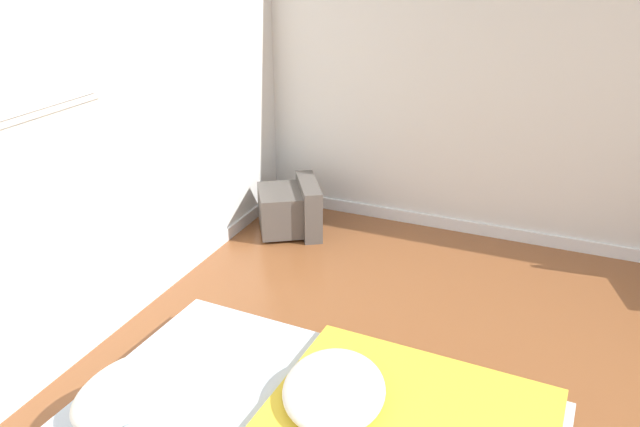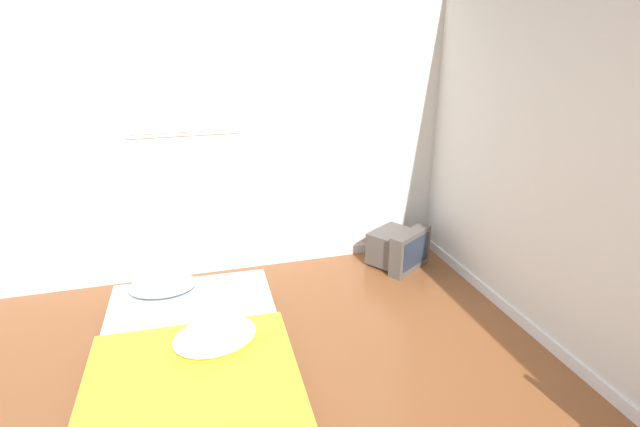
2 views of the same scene
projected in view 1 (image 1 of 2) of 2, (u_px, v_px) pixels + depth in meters
The scene contains 1 object.
crt_tv at pixel (292, 208), 4.53m from camera, with size 0.61×0.60×0.38m.
Camera 1 is at (-1.68, 0.62, 2.00)m, focal length 35.00 mm.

